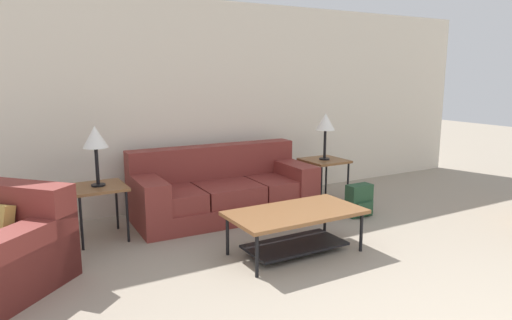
{
  "coord_description": "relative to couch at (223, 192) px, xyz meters",
  "views": [
    {
      "loc": [
        -2.34,
        -0.97,
        1.7
      ],
      "look_at": [
        -0.0,
        3.11,
        0.8
      ],
      "focal_mm": 32.0,
      "sensor_mm": 36.0,
      "label": 1
    }
  ],
  "objects": [
    {
      "name": "backpack",
      "position": [
        1.41,
        -0.85,
        -0.11
      ],
      "size": [
        0.31,
        0.24,
        0.39
      ],
      "color": "#23472D",
      "rests_on": "ground_plane"
    },
    {
      "name": "table_lamp_left",
      "position": [
        -1.45,
        -0.1,
        0.76
      ],
      "size": [
        0.25,
        0.25,
        0.62
      ],
      "color": "black",
      "rests_on": "side_table_left"
    },
    {
      "name": "side_table_right",
      "position": [
        1.45,
        -0.1,
        0.22
      ],
      "size": [
        0.52,
        0.54,
        0.57
      ],
      "color": "brown",
      "rests_on": "ground_plane"
    },
    {
      "name": "side_table_left",
      "position": [
        -1.45,
        -0.1,
        0.22
      ],
      "size": [
        0.52,
        0.54,
        0.57
      ],
      "color": "brown",
      "rests_on": "ground_plane"
    },
    {
      "name": "couch",
      "position": [
        0.0,
        0.0,
        0.0
      ],
      "size": [
        2.17,
        0.99,
        0.82
      ],
      "color": "maroon",
      "rests_on": "ground_plane"
    },
    {
      "name": "wall_back",
      "position": [
        0.04,
        0.63,
        1.01
      ],
      "size": [
        9.2,
        0.06,
        2.6
      ],
      "color": "silver",
      "rests_on": "ground_plane"
    },
    {
      "name": "coffee_table",
      "position": [
        0.08,
        -1.41,
        0.02
      ],
      "size": [
        1.28,
        0.68,
        0.42
      ],
      "color": "brown",
      "rests_on": "ground_plane"
    },
    {
      "name": "table_lamp_right",
      "position": [
        1.45,
        -0.1,
        0.76
      ],
      "size": [
        0.25,
        0.25,
        0.62
      ],
      "color": "black",
      "rests_on": "side_table_right"
    }
  ]
}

